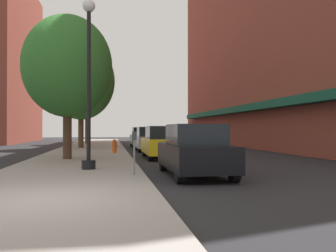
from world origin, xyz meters
name	(u,v)px	position (x,y,z in m)	size (l,w,h in m)	color
ground_plane	(148,151)	(4.00, 18.00, 0.00)	(90.00, 90.00, 0.00)	#232326
sidewalk_slab	(91,150)	(0.00, 19.00, 0.06)	(4.80, 50.00, 0.12)	gray
building_far_background	(1,61)	(-11.01, 37.00, 9.32)	(6.80, 18.00, 18.67)	brown
lamppost	(89,80)	(0.59, 5.49, 3.20)	(0.48, 0.48, 5.90)	black
fire_hydrant	(114,146)	(1.60, 14.31, 0.52)	(0.33, 0.26, 0.79)	#E05614
parking_meter_near	(134,148)	(2.05, 3.59, 0.95)	(0.14, 0.09, 1.31)	slate
tree_near	(81,81)	(-0.82, 20.68, 5.12)	(5.04, 5.04, 7.91)	#4C3823
tree_mid	(87,95)	(-0.83, 28.79, 4.86)	(3.73, 3.73, 6.91)	#422D1E
tree_far	(68,66)	(-0.63, 10.08, 4.43)	(4.14, 4.14, 6.71)	#422D1E
car_black	(195,151)	(4.00, 3.96, 0.81)	(1.80, 4.30, 1.66)	black
car_yellow	(162,143)	(4.00, 11.20, 0.81)	(1.80, 4.30, 1.66)	black
car_silver	(149,139)	(4.00, 17.45, 0.81)	(1.80, 4.30, 1.66)	black
car_green	(142,137)	(4.00, 23.32, 0.81)	(1.80, 4.30, 1.66)	black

